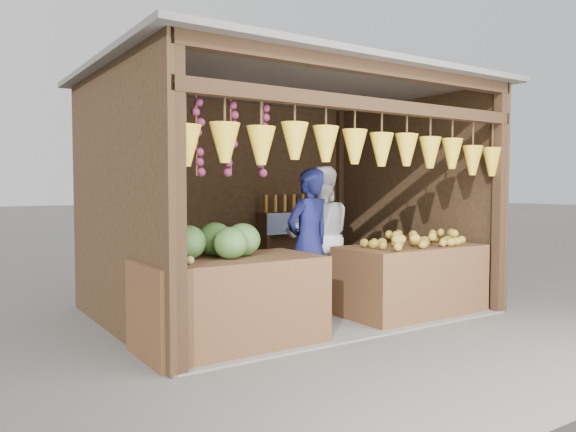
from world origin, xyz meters
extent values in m
plane|color=#514F49|center=(0.00, 0.00, 0.00)|extent=(80.00, 80.00, 0.00)
cube|color=slate|center=(0.00, 0.00, 0.01)|extent=(4.00, 3.00, 0.02)
cube|color=black|center=(0.00, 1.50, 1.30)|extent=(4.00, 0.06, 2.60)
cube|color=black|center=(-2.00, 0.00, 1.30)|extent=(0.06, 3.00, 2.60)
cube|color=black|center=(2.00, 0.00, 1.30)|extent=(0.06, 3.00, 2.60)
cube|color=#605B54|center=(0.00, 0.00, 2.63)|extent=(4.30, 3.30, 0.06)
cube|color=black|center=(-1.94, -1.44, 1.30)|extent=(0.11, 0.11, 2.60)
cube|color=black|center=(1.94, -1.44, 1.30)|extent=(0.11, 0.11, 2.60)
cube|color=black|center=(-1.94, 1.44, 1.30)|extent=(0.11, 0.11, 2.60)
cube|color=black|center=(1.94, 1.44, 1.30)|extent=(0.11, 0.11, 2.60)
cube|color=black|center=(0.00, -1.44, 2.20)|extent=(4.00, 0.12, 0.12)
cube|color=black|center=(0.00, -1.44, 2.54)|extent=(4.00, 0.12, 0.12)
cube|color=#382314|center=(1.05, 1.30, 1.05)|extent=(1.25, 0.30, 0.05)
cube|color=#382314|center=(0.47, 1.30, 0.53)|extent=(0.05, 0.28, 1.05)
cube|color=#382314|center=(1.64, 1.30, 0.53)|extent=(0.05, 0.28, 1.05)
cube|color=blue|center=(1.05, 1.14, 0.92)|extent=(1.25, 0.02, 0.30)
cube|color=#52331B|center=(-1.25, -0.98, 0.40)|extent=(1.63, 0.85, 0.80)
cube|color=#53331B|center=(1.03, -0.97, 0.39)|extent=(1.63, 0.85, 0.78)
cube|color=black|center=(-1.67, -0.05, 0.16)|extent=(0.35, 0.35, 0.33)
imported|color=#151952|center=(0.04, -0.38, 0.82)|extent=(0.65, 0.48, 1.64)
imported|color=silver|center=(0.42, -0.08, 0.84)|extent=(1.00, 0.92, 1.68)
imported|color=#523120|center=(-1.67, -0.05, 0.89)|extent=(0.65, 0.60, 1.12)
camera|label=1|loc=(-3.57, -5.42, 1.44)|focal=35.00mm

